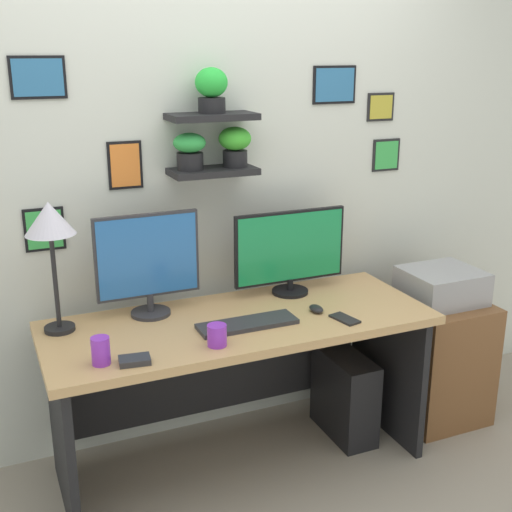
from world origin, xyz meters
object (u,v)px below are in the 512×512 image
(cell_phone, at_px, (345,319))
(water_cup, at_px, (101,351))
(desk_lamp, at_px, (50,226))
(computer_tower_right, at_px, (345,395))
(scissors_tray, at_px, (135,360))
(monitor_left, at_px, (148,262))
(computer_mouse, at_px, (316,309))
(keyboard, at_px, (248,324))
(monitor_right, at_px, (290,251))
(drawer_cabinet, at_px, (435,358))
(desk, at_px, (236,355))
(coffee_mug, at_px, (217,335))
(printer, at_px, (442,286))

(cell_phone, height_order, water_cup, water_cup)
(desk_lamp, height_order, computer_tower_right, desk_lamp)
(cell_phone, relative_size, water_cup, 1.27)
(cell_phone, relative_size, scissors_tray, 1.17)
(desk_lamp, bearing_deg, water_cup, -75.10)
(monitor_left, height_order, water_cup, monitor_left)
(cell_phone, bearing_deg, computer_tower_right, 43.12)
(desk_lamp, xyz_separation_m, scissors_tray, (0.22, -0.43, -0.45))
(cell_phone, distance_m, scissors_tray, 0.96)
(monitor_left, height_order, computer_mouse, monitor_left)
(desk_lamp, bearing_deg, scissors_tray, -62.88)
(keyboard, xyz_separation_m, computer_mouse, (0.35, 0.02, 0.01))
(monitor_left, distance_m, monitor_right, 0.71)
(monitor_left, relative_size, drawer_cabinet, 0.72)
(monitor_left, height_order, drawer_cabinet, monitor_left)
(water_cup, xyz_separation_m, computer_tower_right, (1.24, 0.24, -0.59))
(monitor_right, distance_m, computer_mouse, 0.34)
(drawer_cabinet, bearing_deg, computer_mouse, -173.48)
(desk, height_order, keyboard, keyboard)
(keyboard, height_order, computer_mouse, computer_mouse)
(coffee_mug, xyz_separation_m, computer_tower_right, (0.78, 0.26, -0.58))
(monitor_right, height_order, drawer_cabinet, monitor_right)
(coffee_mug, distance_m, drawer_cabinet, 1.43)
(desk, height_order, cell_phone, cell_phone)
(printer, bearing_deg, scissors_tray, -170.73)
(monitor_left, distance_m, computer_tower_right, 1.24)
(desk, distance_m, scissors_tray, 0.65)
(desk, distance_m, monitor_right, 0.57)
(computer_mouse, bearing_deg, monitor_left, 158.44)
(computer_mouse, relative_size, cell_phone, 0.64)
(monitor_right, bearing_deg, water_cup, -157.42)
(coffee_mug, bearing_deg, drawer_cabinet, 10.65)
(computer_mouse, height_order, water_cup, water_cup)
(desk, bearing_deg, cell_phone, -30.84)
(desk, bearing_deg, water_cup, -158.47)
(computer_mouse, bearing_deg, keyboard, -176.02)
(coffee_mug, bearing_deg, cell_phone, 2.33)
(water_cup, height_order, printer, water_cup)
(monitor_left, relative_size, desk_lamp, 0.83)
(water_cup, bearing_deg, monitor_left, 54.24)
(water_cup, bearing_deg, keyboard, 9.95)
(monitor_right, height_order, computer_mouse, monitor_right)
(desk_lamp, distance_m, water_cup, 0.57)
(monitor_right, height_order, keyboard, monitor_right)
(monitor_left, relative_size, computer_mouse, 5.23)
(desk, distance_m, coffee_mug, 0.42)
(desk, xyz_separation_m, computer_tower_right, (0.59, -0.02, -0.33))
(computer_mouse, distance_m, scissors_tray, 0.91)
(water_cup, bearing_deg, coffee_mug, -2.50)
(monitor_right, xyz_separation_m, cell_phone, (0.07, -0.41, -0.21))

